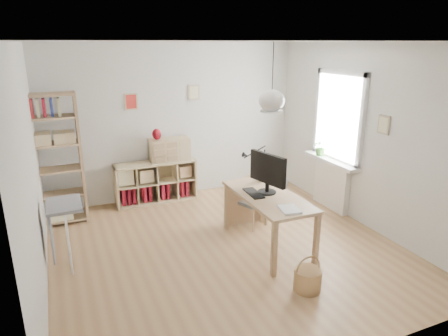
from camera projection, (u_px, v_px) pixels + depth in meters
name	position (u px, v px, depth m)	size (l,w,h in m)	color
ground	(226.00, 248.00, 5.46)	(4.50, 4.50, 0.00)	tan
room_shell	(272.00, 101.00, 4.93)	(4.50, 4.50, 4.50)	white
window_unit	(339.00, 117.00, 6.36)	(0.07, 1.16, 1.46)	white
radiator	(331.00, 185.00, 6.69)	(0.10, 0.80, 0.80)	white
windowsill	(331.00, 161.00, 6.54)	(0.22, 1.20, 0.06)	white
desk	(268.00, 201.00, 5.34)	(0.70, 1.50, 0.75)	tan
cube_shelf	(154.00, 185.00, 7.02)	(1.40, 0.38, 0.72)	beige
tall_bookshelf	(53.00, 155.00, 5.94)	(0.80, 0.38, 2.00)	tan
side_table	(59.00, 218.00, 4.80)	(0.40, 0.55, 0.85)	gray
chair	(249.00, 199.00, 6.05)	(0.47, 0.47, 0.74)	gray
wicker_basket	(308.00, 279.00, 4.50)	(0.31, 0.31, 0.43)	#A27C49
storage_chest	(273.00, 204.00, 6.49)	(0.70, 0.74, 0.54)	silver
monitor	(268.00, 171.00, 5.29)	(0.25, 0.62, 0.55)	black
keyboard	(254.00, 193.00, 5.34)	(0.15, 0.41, 0.02)	black
task_lamp	(253.00, 160.00, 5.73)	(0.44, 0.16, 0.47)	black
yarn_ball	(261.00, 177.00, 5.79)	(0.13, 0.13, 0.13)	#470911
paper_tray	(289.00, 209.00, 4.81)	(0.22, 0.27, 0.03)	white
drawer_chest	(170.00, 150.00, 6.90)	(0.68, 0.31, 0.39)	beige
red_vase	(157.00, 134.00, 6.74)	(0.16, 0.16, 0.19)	maroon
potted_plant	(321.00, 147.00, 6.71)	(0.26, 0.23, 0.29)	#39722A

